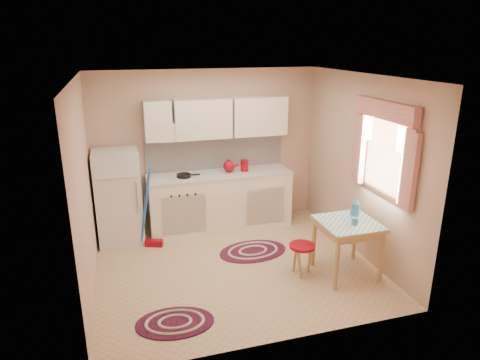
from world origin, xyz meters
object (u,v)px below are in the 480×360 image
base_cabinets (220,202)px  table (346,248)px  stool (301,260)px  fridge (119,197)px

base_cabinets → table: 2.24m
table → stool: table is taller
table → fridge: bearing=146.4°
fridge → table: bearing=-33.6°
base_cabinets → stool: (0.65, -1.75, -0.23)m
base_cabinets → table: (1.21, -1.89, -0.08)m
stool → table: bearing=-13.8°
table → base_cabinets: bearing=122.6°
fridge → stool: 2.82m
fridge → table: (2.76, -1.84, -0.34)m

